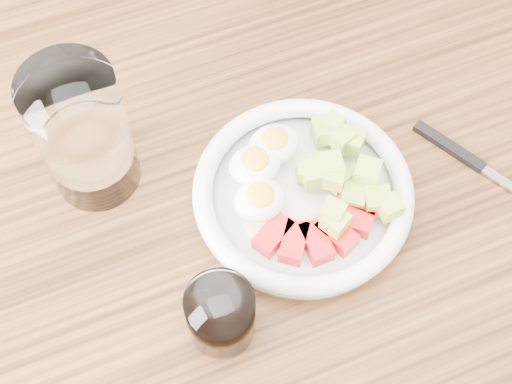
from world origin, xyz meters
TOP-DOWN VIEW (x-y plane):
  - ground at (0.00, 0.00)m, footprint 4.00×4.00m
  - dining_table at (0.00, 0.00)m, footprint 1.50×0.90m
  - bowl at (0.04, -0.00)m, footprint 0.23×0.23m
  - fork at (0.23, -0.03)m, footprint 0.10×0.17m
  - water_glass at (-0.15, 0.11)m, footprint 0.09×0.09m
  - coffee_glass at (-0.09, -0.10)m, footprint 0.07×0.07m

SIDE VIEW (x-z plane):
  - ground at x=0.00m, z-range 0.00..0.00m
  - dining_table at x=0.00m, z-range 0.28..1.05m
  - fork at x=0.23m, z-range 0.77..0.78m
  - bowl at x=0.04m, z-range 0.76..0.82m
  - coffee_glass at x=-0.09m, z-range 0.77..0.84m
  - water_glass at x=-0.15m, z-range 0.77..0.93m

